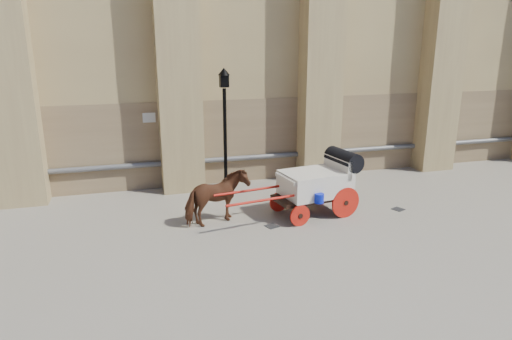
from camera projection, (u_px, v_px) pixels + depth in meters
name	position (u px, v px, depth m)	size (l,w,h in m)	color
ground	(236.00, 225.00, 12.78)	(90.00, 90.00, 0.00)	#70695C
horse	(217.00, 198.00, 12.68)	(0.82, 1.80, 1.52)	#592E1C
carriage	(319.00, 181.00, 13.40)	(4.36, 1.77, 1.85)	black
street_lamp	(225.00, 128.00, 14.97)	(0.39, 0.39, 4.16)	black
drain_grate_near	(272.00, 226.00, 12.69)	(0.32, 0.32, 0.01)	black
drain_grate_far	(398.00, 209.00, 13.96)	(0.32, 0.32, 0.01)	black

